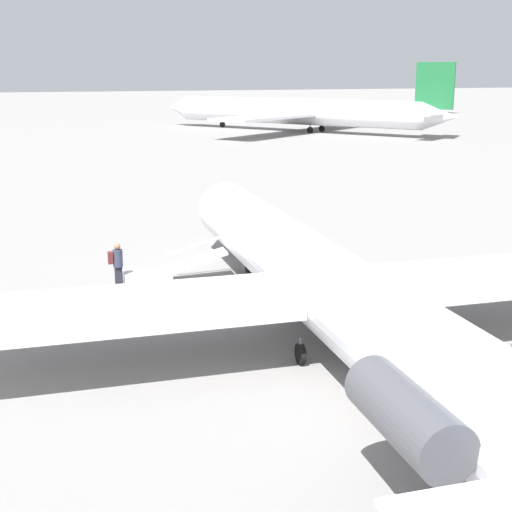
# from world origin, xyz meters

# --- Properties ---
(ground_plane) EXTENTS (600.00, 600.00, 0.00)m
(ground_plane) POSITION_xyz_m (0.00, 0.00, 0.00)
(ground_plane) COLOR gray
(airplane_main) EXTENTS (28.41, 21.62, 6.40)m
(airplane_main) POSITION_xyz_m (-0.88, 0.10, 1.91)
(airplane_main) COLOR silver
(airplane_main) RESTS_ON ground
(airplane_taxiing_distant) EXTENTS (41.07, 32.70, 9.14)m
(airplane_taxiing_distant) POSITION_xyz_m (71.33, -33.56, 2.72)
(airplane_taxiing_distant) COLOR silver
(airplane_taxiing_distant) RESTS_ON ground
(boarding_stairs) EXTENTS (1.44, 4.10, 1.63)m
(boarding_stairs) POSITION_xyz_m (7.12, 2.99, 0.37)
(boarding_stairs) COLOR silver
(boarding_stairs) RESTS_ON ground
(passenger) EXTENTS (0.36, 0.55, 1.74)m
(passenger) POSITION_xyz_m (6.98, 4.57, 1.00)
(passenger) COLOR #23232D
(passenger) RESTS_ON ground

